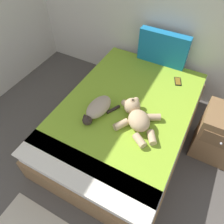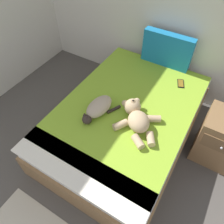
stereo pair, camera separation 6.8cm
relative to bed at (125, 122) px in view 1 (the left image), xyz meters
name	(u,v)px [view 1 (the left image)]	position (x,y,z in m)	size (l,w,h in m)	color
ground_plane	(85,215)	(0.09, -1.02, -0.25)	(10.45, 10.45, 0.00)	#4C4742
bed	(125,122)	(0.00, 0.00, 0.00)	(1.37, 2.02, 0.50)	olive
patterned_cushion	(163,48)	(0.05, 0.94, 0.46)	(0.62, 0.11, 0.42)	#1972AD
cat	(98,108)	(-0.22, -0.21, 0.32)	(0.29, 0.42, 0.15)	tan
teddy_bear	(137,117)	(0.18, -0.13, 0.33)	(0.50, 0.51, 0.18)	tan
cell_phone	(178,81)	(0.37, 0.67, 0.26)	(0.12, 0.16, 0.01)	black
nightstand	(220,135)	(1.00, 0.28, 0.06)	(0.46, 0.44, 0.61)	olive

